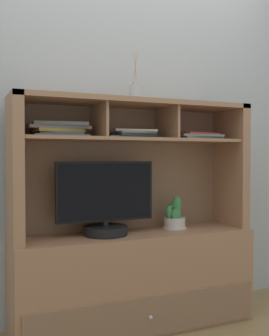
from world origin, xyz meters
name	(u,v)px	position (x,y,z in m)	size (l,w,h in m)	color
floor_plane	(135,327)	(0.00, 0.00, -0.01)	(6.00, 6.00, 0.02)	olive
back_wall	(120,107)	(0.00, 0.24, 1.40)	(6.00, 0.02, 2.80)	#A7ADB1
media_console	(134,256)	(0.00, 0.01, 0.44)	(1.51, 0.46, 1.41)	#A07252
tv_monitor	(105,205)	(-0.20, -0.01, 0.77)	(0.61, 0.27, 0.45)	black
potted_orchid	(175,217)	(0.30, 0.02, 0.66)	(0.16, 0.16, 0.22)	silver
magazine_stack_left	(59,129)	(-0.47, 0.03, 1.23)	(0.36, 0.25, 0.08)	slate
magazine_stack_centre	(197,136)	(0.43, -0.03, 1.20)	(0.31, 0.23, 0.04)	slate
magazine_stack_right	(133,134)	(0.00, 0.03, 1.21)	(0.39, 0.22, 0.05)	slate
diffuser_bottle	(135,92)	(0.00, -0.01, 1.46)	(0.07, 0.07, 0.30)	#AFAEBB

